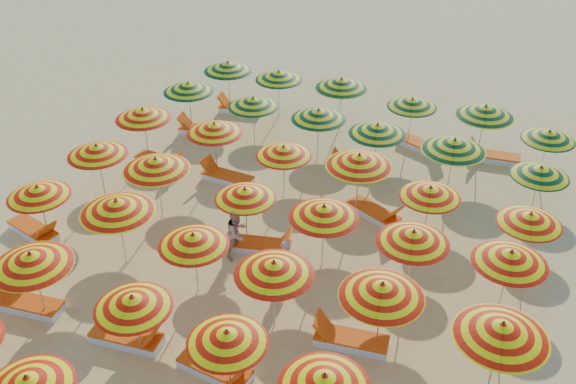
# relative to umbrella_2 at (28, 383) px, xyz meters

# --- Properties ---
(ground) EXTENTS (120.00, 120.00, 0.00)m
(ground) POSITION_rel_umbrella_2_xyz_m (1.42, 7.51, -1.61)
(ground) COLOR #E0C163
(ground) RESTS_ON ground
(umbrella_2) EXTENTS (1.99, 1.99, 1.83)m
(umbrella_2) POSITION_rel_umbrella_2_xyz_m (0.00, 0.00, 0.00)
(umbrella_2) COLOR silver
(umbrella_2) RESTS_ON ground
(umbrella_7) EXTENTS (2.39, 2.39, 2.02)m
(umbrella_7) POSITION_rel_umbrella_2_xyz_m (-2.47, 2.59, 0.16)
(umbrella_7) COLOR silver
(umbrella_7) RESTS_ON ground
(umbrella_8) EXTENTS (1.76, 1.76, 1.83)m
(umbrella_8) POSITION_rel_umbrella_2_xyz_m (0.38, 2.63, -0.00)
(umbrella_8) COLOR silver
(umbrella_8) RESTS_ON ground
(umbrella_9) EXTENTS (2.26, 2.26, 1.80)m
(umbrella_9) POSITION_rel_umbrella_2_xyz_m (2.71, 2.68, -0.02)
(umbrella_9) COLOR silver
(umbrella_9) RESTS_ON ground
(umbrella_10) EXTENTS (2.36, 2.36, 1.89)m
(umbrella_10) POSITION_rel_umbrella_2_xyz_m (4.95, 2.47, 0.06)
(umbrella_10) COLOR silver
(umbrella_10) RESTS_ON ground
(umbrella_12) EXTENTS (1.88, 1.88, 1.82)m
(umbrella_12) POSITION_rel_umbrella_2_xyz_m (-4.69, 4.99, -0.01)
(umbrella_12) COLOR silver
(umbrella_12) RESTS_ON ground
(umbrella_13) EXTENTS (2.16, 2.16, 2.07)m
(umbrella_13) POSITION_rel_umbrella_2_xyz_m (-2.06, 5.14, 0.21)
(umbrella_13) COLOR silver
(umbrella_13) RESTS_ON ground
(umbrella_14) EXTENTS (2.08, 2.08, 1.86)m
(umbrella_14) POSITION_rel_umbrella_2_xyz_m (0.33, 5.03, 0.03)
(umbrella_14) COLOR silver
(umbrella_14) RESTS_ON ground
(umbrella_15) EXTENTS (2.33, 2.33, 1.97)m
(umbrella_15) POSITION_rel_umbrella_2_xyz_m (2.64, 4.86, 0.13)
(umbrella_15) COLOR silver
(umbrella_15) RESTS_ON ground
(umbrella_16) EXTENTS (2.28, 2.28, 2.02)m
(umbrella_16) POSITION_rel_umbrella_2_xyz_m (5.09, 5.21, 0.17)
(umbrella_16) COLOR silver
(umbrella_16) RESTS_ON ground
(umbrella_17) EXTENTS (2.51, 2.51, 2.07)m
(umbrella_17) POSITION_rel_umbrella_2_xyz_m (7.64, 5.10, 0.21)
(umbrella_17) COLOR silver
(umbrella_17) RESTS_ON ground
(umbrella_18) EXTENTS (1.88, 1.88, 1.92)m
(umbrella_18) POSITION_rel_umbrella_2_xyz_m (-4.68, 7.40, 0.08)
(umbrella_18) COLOR silver
(umbrella_18) RESTS_ON ground
(umbrella_19) EXTENTS (2.28, 2.28, 2.06)m
(umbrella_19) POSITION_rel_umbrella_2_xyz_m (-2.46, 7.35, 0.20)
(umbrella_19) COLOR silver
(umbrella_19) RESTS_ON ground
(umbrella_20) EXTENTS (1.79, 1.79, 1.79)m
(umbrella_20) POSITION_rel_umbrella_2_xyz_m (0.39, 7.45, -0.03)
(umbrella_20) COLOR silver
(umbrella_20) RESTS_ON ground
(umbrella_21) EXTENTS (2.22, 2.22, 1.95)m
(umbrella_21) POSITION_rel_umbrella_2_xyz_m (2.73, 7.45, 0.11)
(umbrella_21) COLOR silver
(umbrella_21) RESTS_ON ground
(umbrella_22) EXTENTS (1.93, 1.93, 1.92)m
(umbrella_22) POSITION_rel_umbrella_2_xyz_m (5.10, 7.47, 0.08)
(umbrella_22) COLOR silver
(umbrella_22) RESTS_ON ground
(umbrella_23) EXTENTS (1.82, 1.82, 1.90)m
(umbrella_23) POSITION_rel_umbrella_2_xyz_m (7.36, 7.75, 0.06)
(umbrella_23) COLOR silver
(umbrella_23) RESTS_ON ground
(umbrella_24) EXTENTS (2.45, 2.45, 1.98)m
(umbrella_24) POSITION_rel_umbrella_2_xyz_m (-4.89, 9.92, 0.13)
(umbrella_24) COLOR silver
(umbrella_24) RESTS_ON ground
(umbrella_25) EXTENTS (1.84, 1.84, 1.93)m
(umbrella_25) POSITION_rel_umbrella_2_xyz_m (-2.27, 10.17, 0.09)
(umbrella_25) COLOR silver
(umbrella_25) RESTS_ON ground
(umbrella_26) EXTENTS (1.86, 1.86, 1.82)m
(umbrella_26) POSITION_rel_umbrella_2_xyz_m (0.29, 9.98, -0.01)
(umbrella_26) COLOR silver
(umbrella_26) RESTS_ON ground
(umbrella_27) EXTENTS (2.45, 2.45, 2.08)m
(umbrella_27) POSITION_rel_umbrella_2_xyz_m (2.66, 10.11, 0.22)
(umbrella_27) COLOR silver
(umbrella_27) RESTS_ON ground
(umbrella_28) EXTENTS (1.88, 1.88, 1.80)m
(umbrella_28) POSITION_rel_umbrella_2_xyz_m (4.87, 9.77, -0.02)
(umbrella_28) COLOR silver
(umbrella_28) RESTS_ON ground
(umbrella_29) EXTENTS (2.02, 2.02, 1.78)m
(umbrella_29) POSITION_rel_umbrella_2_xyz_m (7.51, 9.72, -0.04)
(umbrella_29) COLOR silver
(umbrella_29) RESTS_ON ground
(umbrella_30) EXTENTS (2.14, 2.14, 1.93)m
(umbrella_30) POSITION_rel_umbrella_2_xyz_m (-4.81, 12.44, 0.09)
(umbrella_30) COLOR silver
(umbrella_30) RESTS_ON ground
(umbrella_31) EXTENTS (2.12, 2.12, 1.88)m
(umbrella_31) POSITION_rel_umbrella_2_xyz_m (-2.16, 12.49, 0.04)
(umbrella_31) COLOR silver
(umbrella_31) RESTS_ON ground
(umbrella_32) EXTENTS (2.15, 2.15, 1.94)m
(umbrella_32) POSITION_rel_umbrella_2_xyz_m (0.29, 12.52, 0.10)
(umbrella_32) COLOR silver
(umbrella_32) RESTS_ON ground
(umbrella_33) EXTENTS (2.35, 2.35, 1.94)m
(umbrella_33) POSITION_rel_umbrella_2_xyz_m (2.39, 12.40, 0.10)
(umbrella_33) COLOR silver
(umbrella_33) RESTS_ON ground
(umbrella_34) EXTENTS (2.32, 2.32, 2.07)m
(umbrella_34) POSITION_rel_umbrella_2_xyz_m (4.86, 12.25, 0.21)
(umbrella_34) COLOR silver
(umbrella_34) RESTS_ON ground
(umbrella_35) EXTENTS (1.91, 1.91, 1.78)m
(umbrella_35) POSITION_rel_umbrella_2_xyz_m (7.39, 12.25, -0.04)
(umbrella_35) COLOR silver
(umbrella_35) RESTS_ON ground
(umbrella_36) EXTENTS (2.44, 2.44, 2.00)m
(umbrella_36) POSITION_rel_umbrella_2_xyz_m (-4.46, 14.64, 0.15)
(umbrella_36) COLOR silver
(umbrella_36) RESTS_ON ground
(umbrella_37) EXTENTS (1.79, 1.79, 1.89)m
(umbrella_37) POSITION_rel_umbrella_2_xyz_m (-2.42, 14.92, 0.06)
(umbrella_37) COLOR silver
(umbrella_37) RESTS_ON ground
(umbrella_38) EXTENTS (2.34, 2.34, 2.07)m
(umbrella_38) POSITION_rel_umbrella_2_xyz_m (0.10, 14.96, 0.21)
(umbrella_38) COLOR silver
(umbrella_38) RESTS_ON ground
(umbrella_39) EXTENTS (1.92, 1.92, 1.83)m
(umbrella_39) POSITION_rel_umbrella_2_xyz_m (2.74, 14.98, 0.00)
(umbrella_39) COLOR silver
(umbrella_39) RESTS_ON ground
(umbrella_40) EXTENTS (2.29, 2.29, 2.08)m
(umbrella_40) POSITION_rel_umbrella_2_xyz_m (5.20, 14.98, 0.22)
(umbrella_40) COLOR silver
(umbrella_40) RESTS_ON ground
(umbrella_41) EXTENTS (2.19, 2.19, 1.80)m
(umbrella_41) POSITION_rel_umbrella_2_xyz_m (7.30, 14.64, -0.03)
(umbrella_41) COLOR silver
(umbrella_41) RESTS_ON ground
(lounger_2) EXTENTS (1.81, 0.88, 0.69)m
(lounger_2) POSITION_rel_umbrella_2_xyz_m (-3.07, 2.59, -1.46)
(lounger_2) COLOR white
(lounger_2) RESTS_ON ground
(lounger_3) EXTENTS (1.81, 0.87, 0.69)m
(lounger_3) POSITION_rel_umbrella_2_xyz_m (-0.13, 2.80, -1.46)
(lounger_3) COLOR white
(lounger_3) RESTS_ON ground
(lounger_4) EXTENTS (1.75, 0.65, 0.69)m
(lounger_4) POSITION_rel_umbrella_2_xyz_m (2.21, 2.92, -1.46)
(lounger_4) COLOR white
(lounger_4) RESTS_ON ground
(lounger_6) EXTENTS (1.81, 0.89, 0.69)m
(lounger_6) POSITION_rel_umbrella_2_xyz_m (-5.19, 4.94, -1.46)
(lounger_6) COLOR white
(lounger_6) RESTS_ON ground
(lounger_7) EXTENTS (1.81, 0.90, 0.69)m
(lounger_7) POSITION_rel_umbrella_2_xyz_m (4.49, 5.04, -1.46)
(lounger_7) COLOR white
(lounger_7) RESTS_ON ground
(lounger_8) EXTENTS (1.83, 1.06, 0.69)m
(lounger_8) POSITION_rel_umbrella_2_xyz_m (0.99, 7.25, -1.46)
(lounger_8) COLOR white
(lounger_8) RESTS_ON ground
(lounger_9) EXTENTS (1.75, 0.64, 0.69)m
(lounger_9) POSITION_rel_umbrella_2_xyz_m (-4.29, 9.77, -1.46)
(lounger_9) COLOR white
(lounger_9) RESTS_ON ground
(lounger_10) EXTENTS (1.74, 0.59, 0.69)m
(lounger_10) POSITION_rel_umbrella_2_xyz_m (-1.77, 9.92, -1.46)
(lounger_10) COLOR white
(lounger_10) RESTS_ON ground
(lounger_11) EXTENTS (1.82, 1.18, 0.69)m
(lounger_11) POSITION_rel_umbrella_2_xyz_m (3.25, 10.14, -1.46)
(lounger_11) COLOR white
(lounger_11) RESTS_ON ground
(lounger_12) EXTENTS (1.81, 0.92, 0.69)m
(lounger_12) POSITION_rel_umbrella_2_xyz_m (-4.30, 12.33, -1.46)
(lounger_12) COLOR white
(lounger_12) RESTS_ON ground
(lounger_13) EXTENTS (1.82, 0.93, 0.69)m
(lounger_13) POSITION_rel_umbrella_2_xyz_m (1.79, 12.33, -1.46)
(lounger_13) COLOR white
(lounger_13) RESTS_ON ground
(lounger_14) EXTENTS (1.82, 0.99, 0.69)m
(lounger_14) POSITION_rel_umbrella_2_xyz_m (-3.96, 14.55, -1.46)
(lounger_14) COLOR white
(lounger_14) RESTS_ON ground
(lounger_15) EXTENTS (1.83, 1.11, 0.69)m
(lounger_15) POSITION_rel_umbrella_2_xyz_m (3.33, 14.77, -1.46)
(lounger_15) COLOR white
(lounger_15) RESTS_ON ground
(lounger_16) EXTENTS (1.80, 0.84, 0.69)m
(lounger_16) POSITION_rel_umbrella_2_xyz_m (5.70, 15.13, -1.46)
(lounger_16) COLOR white
(lounger_16) RESTS_ON ground
(beachgoer_a) EXTENTS (0.58, 0.55, 1.33)m
(beachgoer_a) POSITION_rel_umbrella_2_xyz_m (2.19, 6.31, -0.95)
(beachgoer_a) COLOR tan
(beachgoer_a) RESTS_ON ground
(beachgoer_b) EXTENTS (0.66, 0.79, 1.47)m
(beachgoer_b) POSITION_rel_umbrella_2_xyz_m (0.50, 6.77, -0.88)
(beachgoer_b) COLOR tan
(beachgoer_b) RESTS_ON ground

